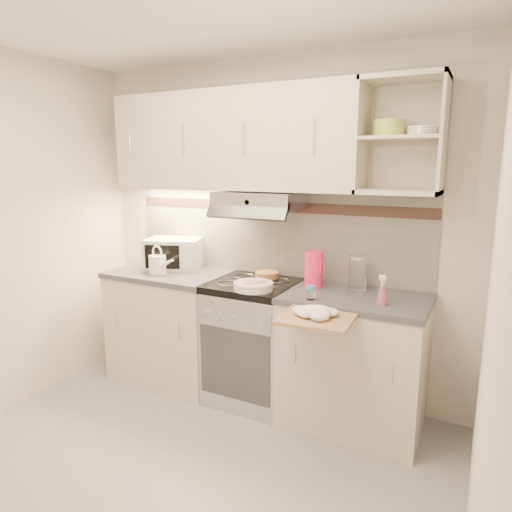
% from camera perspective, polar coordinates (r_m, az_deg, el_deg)
% --- Properties ---
extents(ground, '(3.00, 3.00, 0.00)m').
position_cam_1_polar(ground, '(2.85, -11.72, -26.33)').
color(ground, '#9A9A9D').
rests_on(ground, ground).
extents(room_shell, '(3.04, 2.84, 2.52)m').
position_cam_1_polar(room_shell, '(2.55, -7.95, 8.92)').
color(room_shell, beige).
rests_on(room_shell, ground).
extents(base_cabinet_left, '(0.90, 0.60, 0.86)m').
position_cam_1_polar(base_cabinet_left, '(3.82, -10.44, -8.77)').
color(base_cabinet_left, beige).
rests_on(base_cabinet_left, ground).
extents(worktop_left, '(0.92, 0.62, 0.04)m').
position_cam_1_polar(worktop_left, '(3.69, -10.69, -2.18)').
color(worktop_left, '#47474C').
rests_on(worktop_left, base_cabinet_left).
extents(base_cabinet_right, '(0.90, 0.60, 0.86)m').
position_cam_1_polar(base_cabinet_right, '(3.19, 12.09, -12.98)').
color(base_cabinet_right, beige).
rests_on(base_cabinet_right, ground).
extents(worktop_right, '(0.92, 0.62, 0.04)m').
position_cam_1_polar(worktop_right, '(3.03, 12.45, -5.20)').
color(worktop_right, '#47474C').
rests_on(worktop_right, base_cabinet_right).
extents(electric_range, '(0.60, 0.60, 0.90)m').
position_cam_1_polar(electric_range, '(3.43, -0.28, -10.56)').
color(electric_range, '#B7B7BC').
rests_on(electric_range, ground).
extents(microwave, '(0.51, 0.44, 0.24)m').
position_cam_1_polar(microwave, '(3.77, -10.18, 0.34)').
color(microwave, silver).
rests_on(microwave, worktop_left).
extents(watering_can, '(0.26, 0.13, 0.22)m').
position_cam_1_polar(watering_can, '(3.61, -12.12, -0.92)').
color(watering_can, white).
rests_on(watering_can, worktop_left).
extents(plate_stack, '(0.27, 0.27, 0.06)m').
position_cam_1_polar(plate_stack, '(3.09, -0.33, -3.77)').
color(plate_stack, silver).
rests_on(plate_stack, electric_range).
extents(bread_loaf, '(0.17, 0.17, 0.04)m').
position_cam_1_polar(bread_loaf, '(3.41, 1.37, -2.38)').
color(bread_loaf, '#9E6B3F').
rests_on(bread_loaf, electric_range).
extents(pink_pitcher, '(0.14, 0.13, 0.25)m').
position_cam_1_polar(pink_pitcher, '(3.15, 7.25, -1.63)').
color(pink_pitcher, '#EE1D4F').
rests_on(pink_pitcher, worktop_right).
extents(glass_jar, '(0.12, 0.12, 0.24)m').
position_cam_1_polar(glass_jar, '(3.13, 12.53, -2.04)').
color(glass_jar, silver).
rests_on(glass_jar, worktop_right).
extents(spice_jar, '(0.06, 0.06, 0.09)m').
position_cam_1_polar(spice_jar, '(2.88, 6.90, -4.55)').
color(spice_jar, white).
rests_on(spice_jar, worktop_right).
extents(spray_bottle, '(0.07, 0.07, 0.19)m').
position_cam_1_polar(spray_bottle, '(2.85, 15.51, -4.43)').
color(spray_bottle, pink).
rests_on(spray_bottle, worktop_right).
extents(cutting_board, '(0.43, 0.39, 0.02)m').
position_cam_1_polar(cutting_board, '(2.64, 7.61, -7.73)').
color(cutting_board, '#AE854E').
rests_on(cutting_board, base_cabinet_right).
extents(dish_towel, '(0.30, 0.26, 0.07)m').
position_cam_1_polar(dish_towel, '(2.63, 7.36, -6.71)').
color(dish_towel, silver).
rests_on(dish_towel, cutting_board).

